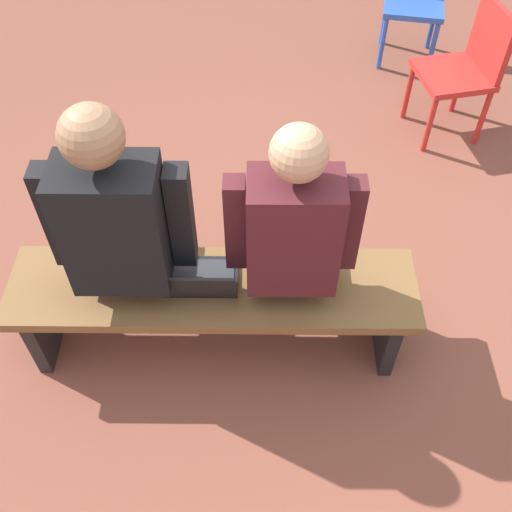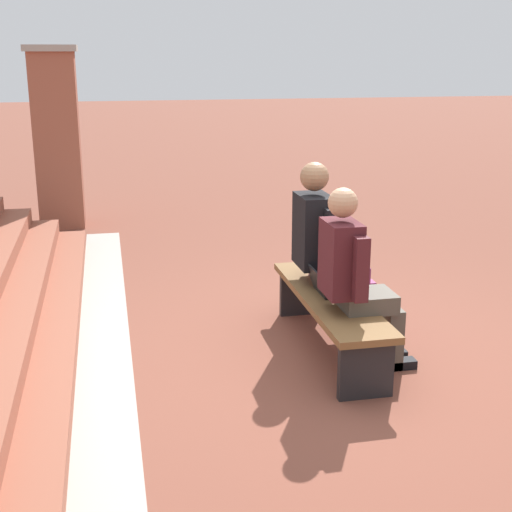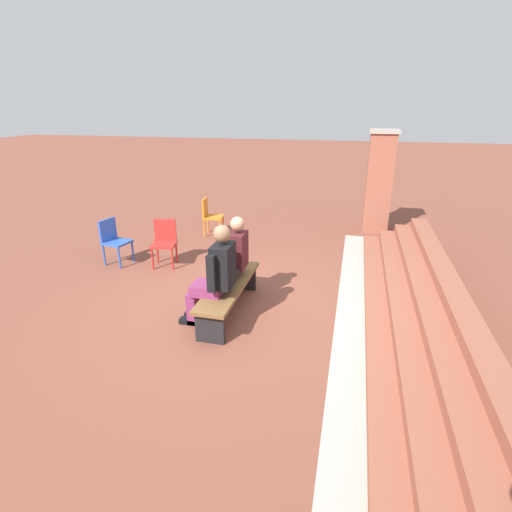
# 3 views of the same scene
# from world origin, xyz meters

# --- Properties ---
(ground_plane) EXTENTS (60.00, 60.00, 0.00)m
(ground_plane) POSITION_xyz_m (0.00, 0.00, 0.00)
(ground_plane) COLOR brown
(concrete_strip) EXTENTS (8.17, 0.40, 0.01)m
(concrete_strip) POSITION_xyz_m (0.18, 1.67, 0.00)
(concrete_strip) COLOR #A8A399
(concrete_strip) RESTS_ON ground
(brick_pillar_right_of_steps) EXTENTS (0.64, 0.64, 2.30)m
(brick_pillar_right_of_steps) POSITION_xyz_m (4.84, 2.17, 1.16)
(brick_pillar_right_of_steps) COLOR #93513D
(brick_pillar_right_of_steps) RESTS_ON ground
(bench) EXTENTS (1.80, 0.44, 0.45)m
(bench) POSITION_xyz_m (0.18, -0.02, 0.35)
(bench) COLOR brown
(bench) RESTS_ON ground
(person_student) EXTENTS (0.53, 0.67, 1.33)m
(person_student) POSITION_xyz_m (-0.16, -0.09, 0.71)
(person_student) COLOR #4C473D
(person_student) RESTS_ON ground
(person_adult) EXTENTS (0.58, 0.73, 1.41)m
(person_adult) POSITION_xyz_m (0.52, -0.09, 0.74)
(person_adult) COLOR #7F2D5B
(person_adult) RESTS_ON ground
(laptop) EXTENTS (0.32, 0.29, 0.21)m
(laptop) POSITION_xyz_m (0.23, -0.01, 0.50)
(laptop) COLOR black
(laptop) RESTS_ON bench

